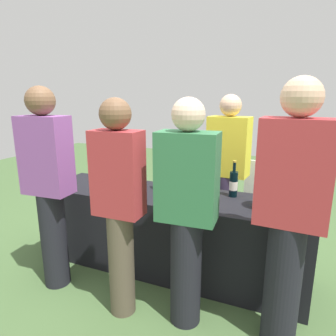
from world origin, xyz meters
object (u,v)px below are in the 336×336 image
at_px(wine_glass_0, 105,179).
at_px(server_pouring, 228,168).
at_px(wine_glass_1, 119,183).
at_px(guest_2, 187,209).
at_px(wine_glass_2, 126,185).
at_px(guest_3, 290,211).
at_px(guest_0, 48,183).
at_px(wine_bottle_3, 233,184).
at_px(menu_board, 263,201).
at_px(wine_glass_3, 180,187).
at_px(wine_bottle_0, 111,171).
at_px(wine_bottle_1, 120,174).
at_px(guest_1, 119,202).
at_px(wine_glass_5, 271,200).
at_px(wine_bottle_4, 285,192).
at_px(wine_bottle_2, 161,178).
at_px(wine_glass_4, 192,189).
at_px(ice_bucket, 266,196).

distance_m(wine_glass_0, server_pouring, 1.27).
relative_size(wine_glass_1, guest_2, 0.08).
xyz_separation_m(wine_glass_2, guest_3, (1.40, -0.40, 0.11)).
distance_m(guest_0, guest_3, 1.86).
bearing_deg(wine_glass_2, wine_bottle_3, 19.06).
bearing_deg(guest_2, wine_glass_0, 150.18).
distance_m(guest_0, menu_board, 2.31).
height_order(wine_bottle_3, wine_glass_3, wine_bottle_3).
distance_m(wine_bottle_0, wine_glass_2, 0.50).
bearing_deg(guest_2, wine_bottle_1, 141.34).
bearing_deg(guest_1, guest_2, 10.01).
relative_size(wine_glass_0, wine_glass_3, 0.97).
relative_size(wine_bottle_0, guest_0, 0.17).
bearing_deg(server_pouring, wine_glass_5, 130.93).
bearing_deg(wine_bottle_1, wine_bottle_4, 1.80).
bearing_deg(wine_glass_5, guest_1, -148.29).
xyz_separation_m(wine_bottle_0, wine_glass_1, (0.30, -0.32, -0.01)).
xyz_separation_m(guest_1, guest_3, (1.13, 0.16, 0.05)).
relative_size(wine_bottle_0, wine_bottle_1, 0.92).
distance_m(guest_0, guest_2, 1.21).
bearing_deg(wine_bottle_3, menu_board, 75.38).
xyz_separation_m(wine_glass_0, server_pouring, (1.05, 0.73, 0.04)).
bearing_deg(guest_2, wine_bottle_2, 122.87).
bearing_deg(wine_bottle_3, wine_glass_4, -143.45).
xyz_separation_m(guest_0, guest_3, (1.86, 0.08, 0.01)).
bearing_deg(guest_1, guest_0, 172.89).
relative_size(server_pouring, guest_1, 1.02).
height_order(ice_bucket, server_pouring, server_pouring).
distance_m(wine_glass_0, menu_board, 1.81).
xyz_separation_m(wine_glass_0, guest_1, (0.54, -0.60, 0.05)).
bearing_deg(guest_0, guest_1, -9.58).
relative_size(wine_bottle_3, wine_bottle_4, 1.02).
xyz_separation_m(wine_bottle_2, menu_board, (0.89, 0.89, -0.40)).
height_order(wine_glass_2, wine_glass_4, wine_glass_4).
distance_m(wine_bottle_4, guest_0, 1.96).
bearing_deg(ice_bucket, wine_glass_1, -174.52).
relative_size(wine_bottle_1, wine_glass_2, 2.50).
height_order(wine_glass_2, wine_glass_5, wine_glass_5).
relative_size(wine_bottle_4, ice_bucket, 1.53).
bearing_deg(wine_glass_3, server_pouring, 67.90).
bearing_deg(wine_glass_1, ice_bucket, 5.48).
xyz_separation_m(wine_bottle_1, guest_1, (0.46, -0.76, 0.03)).
xyz_separation_m(wine_glass_3, server_pouring, (0.28, 0.69, 0.04)).
relative_size(wine_bottle_2, guest_1, 0.20).
bearing_deg(wine_bottle_2, guest_3, -28.69).
distance_m(wine_glass_2, guest_2, 0.88).
bearing_deg(wine_bottle_1, wine_bottle_3, 5.49).
height_order(wine_bottle_2, wine_glass_2, wine_bottle_2).
bearing_deg(ice_bucket, wine_glass_5, -54.66).
distance_m(wine_glass_4, guest_1, 0.73).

